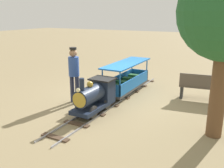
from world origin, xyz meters
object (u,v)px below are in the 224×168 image
at_px(passenger_car, 127,80).
at_px(park_bench, 202,87).
at_px(locomotive, 95,95).
at_px(conductor_person, 74,71).

xyz_separation_m(passenger_car, park_bench, (-2.29, -0.39, -0.01)).
height_order(locomotive, passenger_car, locomotive).
height_order(locomotive, conductor_person, conductor_person).
distance_m(passenger_car, park_bench, 2.33).
bearing_deg(locomotive, conductor_person, -22.79).
xyz_separation_m(locomotive, passenger_car, (0.00, -1.95, -0.06)).
bearing_deg(conductor_person, locomotive, 157.21).
relative_size(conductor_person, park_bench, 1.21).
relative_size(locomotive, passenger_car, 0.61).
relative_size(passenger_car, park_bench, 1.75).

